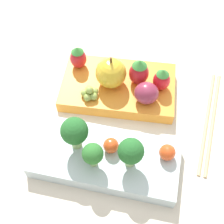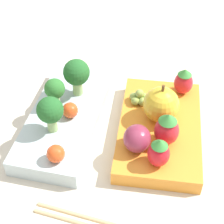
# 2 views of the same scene
# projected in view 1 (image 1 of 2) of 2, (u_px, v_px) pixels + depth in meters

# --- Properties ---
(ground_plane) EXTENTS (4.00, 4.00, 0.00)m
(ground_plane) POSITION_uv_depth(u_px,v_px,m) (114.00, 127.00, 0.52)
(ground_plane) COLOR beige
(bento_box_savoury) EXTENTS (0.23, 0.12, 0.03)m
(bento_box_savoury) POSITION_uv_depth(u_px,v_px,m) (105.00, 159.00, 0.48)
(bento_box_savoury) COLOR silver
(bento_box_savoury) RESTS_ON ground_plane
(bento_box_fruit) EXTENTS (0.20, 0.12, 0.02)m
(bento_box_fruit) POSITION_uv_depth(u_px,v_px,m) (118.00, 87.00, 0.56)
(bento_box_fruit) COLOR orange
(bento_box_fruit) RESTS_ON ground_plane
(broccoli_floret_0) EXTENTS (0.04, 0.04, 0.06)m
(broccoli_floret_0) POSITION_uv_depth(u_px,v_px,m) (75.00, 132.00, 0.44)
(broccoli_floret_0) COLOR #93B770
(broccoli_floret_0) RESTS_ON bento_box_savoury
(broccoli_floret_1) EXTENTS (0.03, 0.03, 0.05)m
(broccoli_floret_1) POSITION_uv_depth(u_px,v_px,m) (93.00, 154.00, 0.43)
(broccoli_floret_1) COLOR #93B770
(broccoli_floret_1) RESTS_ON bento_box_savoury
(broccoli_floret_2) EXTENTS (0.04, 0.04, 0.06)m
(broccoli_floret_2) POSITION_uv_depth(u_px,v_px,m) (131.00, 152.00, 0.43)
(broccoli_floret_2) COLOR #93B770
(broccoli_floret_2) RESTS_ON bento_box_savoury
(cherry_tomato_0) EXTENTS (0.02, 0.02, 0.02)m
(cherry_tomato_0) POSITION_uv_depth(u_px,v_px,m) (112.00, 146.00, 0.46)
(cherry_tomato_0) COLOR #DB4C1E
(cherry_tomato_0) RESTS_ON bento_box_savoury
(cherry_tomato_1) EXTENTS (0.02, 0.02, 0.02)m
(cherry_tomato_1) POSITION_uv_depth(u_px,v_px,m) (167.00, 152.00, 0.45)
(cherry_tomato_1) COLOR #DB4C1E
(cherry_tomato_1) RESTS_ON bento_box_savoury
(apple) EXTENTS (0.05, 0.05, 0.06)m
(apple) POSITION_uv_depth(u_px,v_px,m) (111.00, 73.00, 0.52)
(apple) COLOR gold
(apple) RESTS_ON bento_box_fruit
(strawberry_0) EXTENTS (0.03, 0.03, 0.05)m
(strawberry_0) POSITION_uv_depth(u_px,v_px,m) (139.00, 72.00, 0.53)
(strawberry_0) COLOR red
(strawberry_0) RESTS_ON bento_box_fruit
(strawberry_1) EXTENTS (0.03, 0.03, 0.04)m
(strawberry_1) POSITION_uv_depth(u_px,v_px,m) (162.00, 79.00, 0.52)
(strawberry_1) COLOR red
(strawberry_1) RESTS_ON bento_box_fruit
(strawberry_2) EXTENTS (0.03, 0.03, 0.04)m
(strawberry_2) POSITION_uv_depth(u_px,v_px,m) (78.00, 57.00, 0.55)
(strawberry_2) COLOR red
(strawberry_2) RESTS_ON bento_box_fruit
(plum) EXTENTS (0.04, 0.04, 0.04)m
(plum) POSITION_uv_depth(u_px,v_px,m) (146.00, 93.00, 0.51)
(plum) COLOR #892D47
(plum) RESTS_ON bento_box_fruit
(grape_cluster) EXTENTS (0.03, 0.03, 0.02)m
(grape_cluster) POSITION_uv_depth(u_px,v_px,m) (90.00, 93.00, 0.52)
(grape_cluster) COLOR #8EA84C
(grape_cluster) RESTS_ON bento_box_fruit
(chopsticks_pair) EXTENTS (0.06, 0.21, 0.01)m
(chopsticks_pair) POSITION_uv_depth(u_px,v_px,m) (210.00, 120.00, 0.53)
(chopsticks_pair) COLOR tan
(chopsticks_pair) RESTS_ON ground_plane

